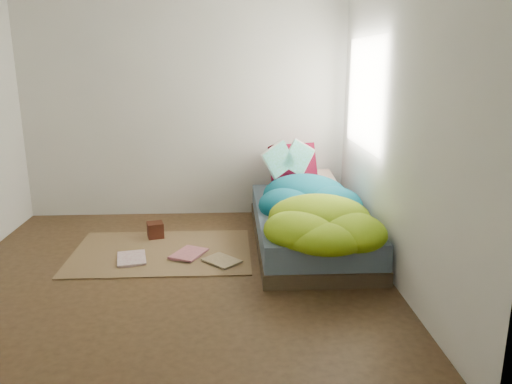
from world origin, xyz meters
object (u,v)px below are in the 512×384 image
pillow_magenta (293,167)px  wooden_box (155,230)px  open_book (289,149)px  floor_book_a (117,260)px  bed (309,227)px  floor_book_b (177,252)px

pillow_magenta → wooden_box: (-1.42, -0.57, -0.50)m
pillow_magenta → open_book: open_book is taller
open_book → floor_book_a: 1.99m
bed → pillow_magenta: (-0.06, 0.79, 0.41)m
bed → floor_book_a: 1.77m
open_book → floor_book_b: open_book is taller
pillow_magenta → floor_book_b: size_ratio=1.50×
pillow_magenta → wooden_box: 1.61m
bed → open_book: bearing=105.3°
floor_book_a → floor_book_b: (0.50, 0.15, 0.00)m
bed → open_book: 0.84m
pillow_magenta → open_book: 0.38m
wooden_box → floor_book_b: wooden_box is taller
wooden_box → floor_book_a: (-0.25, -0.60, -0.06)m
pillow_magenta → floor_book_b: 1.65m
open_book → floor_book_a: (-1.59, -0.89, -0.80)m
pillow_magenta → floor_book_b: bearing=-155.5°
bed → pillow_magenta: size_ratio=4.13×
bed → pillow_magenta: bearing=94.1°
floor_book_a → bed: bearing=0.8°
bed → floor_book_b: 1.25m
pillow_magenta → floor_book_a: pillow_magenta is taller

